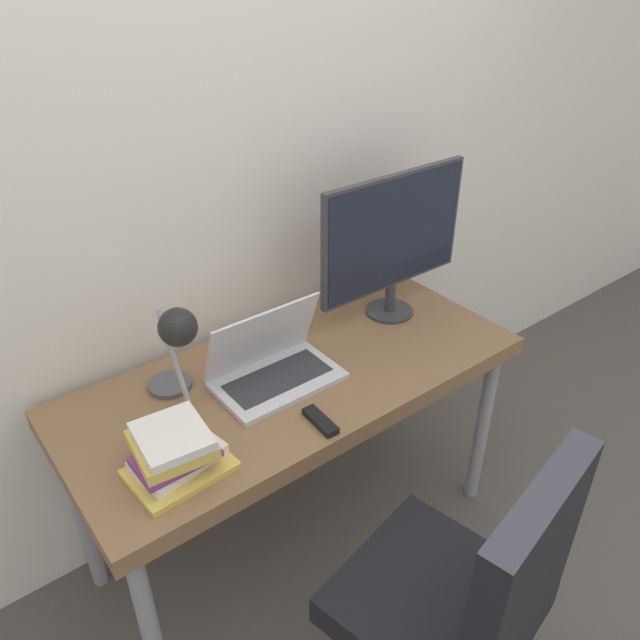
# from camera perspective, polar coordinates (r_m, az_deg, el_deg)

# --- Properties ---
(ground_plane) EXTENTS (12.00, 12.00, 0.00)m
(ground_plane) POSITION_cam_1_polar(r_m,az_deg,el_deg) (2.35, 3.19, -23.74)
(ground_plane) COLOR #514C47
(wall_back) EXTENTS (8.00, 0.05, 2.60)m
(wall_back) POSITION_cam_1_polar(r_m,az_deg,el_deg) (2.02, -9.30, 13.09)
(wall_back) COLOR silver
(wall_back) RESTS_ON ground_plane
(desk) EXTENTS (1.46, 0.65, 0.76)m
(desk) POSITION_cam_1_polar(r_m,az_deg,el_deg) (2.01, -2.26, -6.40)
(desk) COLOR brown
(desk) RESTS_ON ground_plane
(laptop) EXTENTS (0.38, 0.24, 0.24)m
(laptop) POSITION_cam_1_polar(r_m,az_deg,el_deg) (1.92, -4.34, -4.19)
(laptop) COLOR silver
(laptop) RESTS_ON desk
(monitor) EXTENTS (0.61, 0.17, 0.52)m
(monitor) POSITION_cam_1_polar(r_m,az_deg,el_deg) (2.15, 6.75, 7.51)
(monitor) COLOR #333338
(monitor) RESTS_ON desk
(desk_lamp) EXTENTS (0.13, 0.24, 0.33)m
(desk_lamp) POSITION_cam_1_polar(r_m,az_deg,el_deg) (1.76, -13.02, -1.76)
(desk_lamp) COLOR #4C4C51
(desk_lamp) RESTS_ON desk
(office_chair) EXTENTS (0.63, 0.62, 1.01)m
(office_chair) POSITION_cam_1_polar(r_m,az_deg,el_deg) (1.69, 13.27, -23.51)
(office_chair) COLOR black
(office_chair) RESTS_ON ground_plane
(book_stack) EXTENTS (0.26, 0.22, 0.12)m
(book_stack) POSITION_cam_1_polar(r_m,az_deg,el_deg) (1.65, -13.08, -11.68)
(book_stack) COLOR gold
(book_stack) RESTS_ON desk
(tv_remote) EXTENTS (0.05, 0.13, 0.02)m
(tv_remote) POSITION_cam_1_polar(r_m,az_deg,el_deg) (1.77, 0.02, -9.21)
(tv_remote) COLOR black
(tv_remote) RESTS_ON desk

